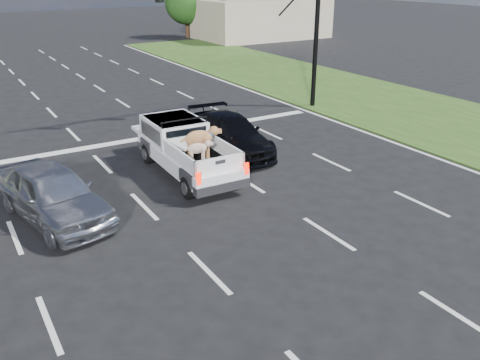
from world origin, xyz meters
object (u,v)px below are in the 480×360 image
object	(u,v)px
pickup_truck	(186,148)
silver_sedan	(53,194)
black_coupe	(230,134)
traffic_signal	(275,8)

from	to	relation	value
pickup_truck	silver_sedan	world-z (taller)	pickup_truck
pickup_truck	black_coupe	distance (m)	2.55
silver_sedan	black_coupe	bearing A→B (deg)	6.04
traffic_signal	pickup_truck	world-z (taller)	traffic_signal
pickup_truck	silver_sedan	distance (m)	4.70
pickup_truck	black_coupe	bearing A→B (deg)	25.84
traffic_signal	pickup_truck	size ratio (longest dim) A/B	1.83
traffic_signal	silver_sedan	xyz separation A→B (m)	(-11.28, -5.99, -3.97)
silver_sedan	black_coupe	xyz separation A→B (m)	(6.85, 2.30, -0.08)
pickup_truck	black_coupe	world-z (taller)	pickup_truck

